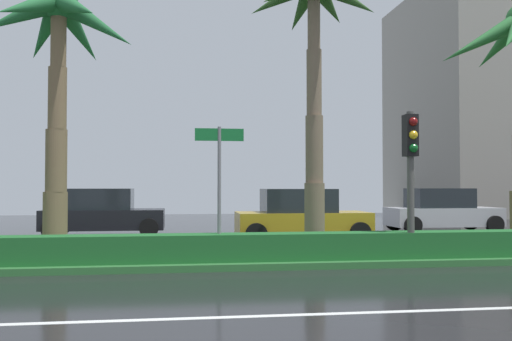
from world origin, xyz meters
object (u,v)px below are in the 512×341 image
(palm_tree_centre_left, at_px, (57,48))
(traffic_signal_median_right, at_px, (411,157))
(car_in_traffic_second, at_px, (103,213))
(palm_tree_centre, at_px, (314,25))
(car_in_traffic_fourth, at_px, (442,211))
(street_name_sign, at_px, (219,174))
(car_in_traffic_third, at_px, (301,216))

(palm_tree_centre_left, bearing_deg, traffic_signal_median_right, -12.96)
(palm_tree_centre_left, height_order, car_in_traffic_second, palm_tree_centre_left)
(palm_tree_centre, relative_size, car_in_traffic_second, 1.75)
(car_in_traffic_second, xyz_separation_m, car_in_traffic_fourth, (13.02, -0.09, 0.00))
(palm_tree_centre, bearing_deg, street_name_sign, -147.80)
(street_name_sign, bearing_deg, car_in_traffic_third, 59.95)
(traffic_signal_median_right, bearing_deg, car_in_traffic_second, 132.76)
(car_in_traffic_third, bearing_deg, palm_tree_centre_left, -151.28)
(traffic_signal_median_right, bearing_deg, palm_tree_centre_left, 167.04)
(street_name_sign, distance_m, car_in_traffic_fourth, 12.50)
(palm_tree_centre_left, distance_m, car_in_traffic_second, 8.04)
(palm_tree_centre_left, bearing_deg, car_in_traffic_second, 88.27)
(palm_tree_centre_left, bearing_deg, palm_tree_centre, 1.28)
(traffic_signal_median_right, distance_m, car_in_traffic_third, 6.05)
(palm_tree_centre, height_order, traffic_signal_median_right, palm_tree_centre)
(street_name_sign, xyz_separation_m, car_in_traffic_second, (-3.64, 8.26, -1.25))
(traffic_signal_median_right, distance_m, street_name_sign, 4.39)
(street_name_sign, relative_size, car_in_traffic_third, 0.70)
(traffic_signal_median_right, bearing_deg, car_in_traffic_fourth, 59.62)
(palm_tree_centre, distance_m, car_in_traffic_third, 6.39)
(palm_tree_centre, xyz_separation_m, street_name_sign, (-2.61, -1.64, -3.98))
(palm_tree_centre_left, height_order, traffic_signal_median_right, palm_tree_centre_left)
(palm_tree_centre_left, xyz_separation_m, car_in_traffic_third, (6.90, 3.78, -4.35))
(car_in_traffic_third, bearing_deg, car_in_traffic_second, 156.01)
(palm_tree_centre_left, xyz_separation_m, car_in_traffic_fourth, (13.22, 6.67, -4.35))
(car_in_traffic_fourth, bearing_deg, car_in_traffic_second, 179.61)
(palm_tree_centre, bearing_deg, car_in_traffic_fourth, 43.98)
(car_in_traffic_fourth, bearing_deg, palm_tree_centre, -136.02)
(palm_tree_centre_left, height_order, car_in_traffic_fourth, palm_tree_centre_left)
(palm_tree_centre_left, distance_m, car_in_traffic_fourth, 15.44)
(palm_tree_centre, relative_size, car_in_traffic_third, 1.75)
(car_in_traffic_fourth, bearing_deg, palm_tree_centre_left, -153.22)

